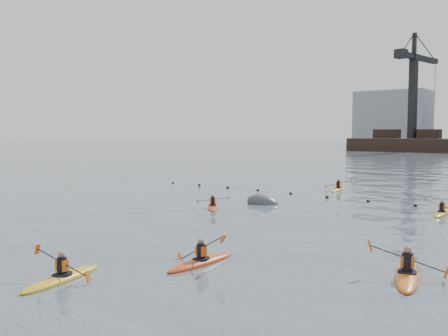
{
  "coord_description": "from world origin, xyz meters",
  "views": [
    {
      "loc": [
        12.48,
        -7.91,
        4.57
      ],
      "look_at": [
        -1.94,
        10.61,
        2.8
      ],
      "focal_mm": 38.0,
      "sensor_mm": 36.0,
      "label": 1
    }
  ],
  "objects": [
    {
      "name": "ground",
      "position": [
        0.0,
        0.0,
        0.0
      ],
      "size": [
        400.0,
        400.0,
        0.0
      ],
      "primitive_type": "plane",
      "color": "#374250",
      "rests_on": "ground"
    },
    {
      "name": "kayaker_2",
      "position": [
        -5.54,
        14.12,
        0.09
      ],
      "size": [
        2.3,
        2.67,
        0.94
      ],
      "rotation": [
        0.0,
        0.0,
        0.67
      ],
      "color": "red",
      "rests_on": "ground"
    },
    {
      "name": "mooring_buoy",
      "position": [
        -4.05,
        17.44,
        0.0
      ],
      "size": [
        2.67,
        2.03,
        1.53
      ],
      "primitive_type": "ellipsoid",
      "rotation": [
        0.0,
        0.21,
        0.35
      ],
      "color": "#3C3E41",
      "rests_on": "ground"
    },
    {
      "name": "kayaker_0",
      "position": [
        1.9,
        4.37,
        0.1
      ],
      "size": [
        2.25,
        3.22,
        1.33
      ],
      "rotation": [
        0.0,
        0.0,
        -0.04
      ],
      "color": "#C74112",
      "rests_on": "ground"
    },
    {
      "name": "kayaker_1",
      "position": [
        -0.32,
        0.35,
        0.1
      ],
      "size": [
        2.17,
        3.27,
        1.15
      ],
      "rotation": [
        0.0,
        0.0,
        0.22
      ],
      "color": "gold",
      "rests_on": "ground"
    },
    {
      "name": "kayaker_5",
      "position": [
        -3.26,
        27.07,
        0.1
      ],
      "size": [
        2.18,
        3.24,
        1.13
      ],
      "rotation": [
        0.0,
        0.0,
        0.14
      ],
      "color": "yellow",
      "rests_on": "ground"
    },
    {
      "name": "kayaker_3",
      "position": [
        6.02,
        20.18,
        0.09
      ],
      "size": [
        1.99,
        2.93,
        1.05
      ],
      "rotation": [
        0.0,
        0.0,
        0.04
      ],
      "color": "gold",
      "rests_on": "ground"
    },
    {
      "name": "float_line",
      "position": [
        -0.5,
        22.53,
        0.03
      ],
      "size": [
        33.24,
        0.73,
        0.24
      ],
      "color": "black",
      "rests_on": "ground"
    },
    {
      "name": "kayaker_4",
      "position": [
        8.05,
        7.16,
        0.11
      ],
      "size": [
        2.37,
        3.61,
        1.25
      ],
      "rotation": [
        0.0,
        0.0,
        3.43
      ],
      "color": "orange",
      "rests_on": "ground"
    }
  ]
}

